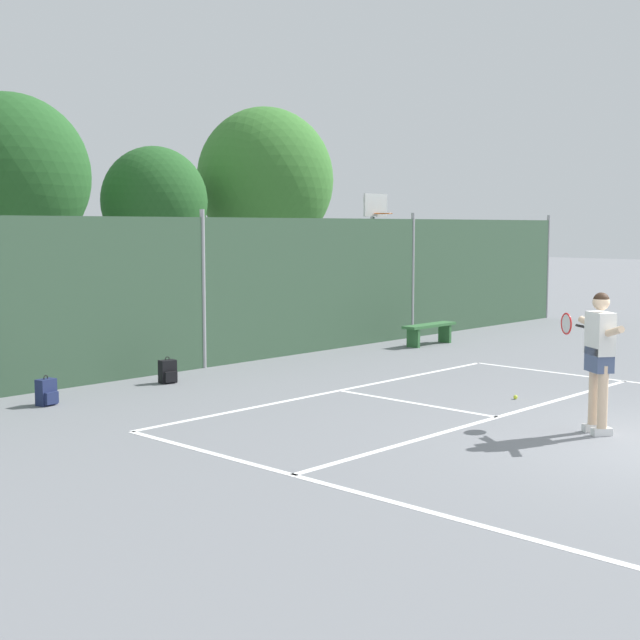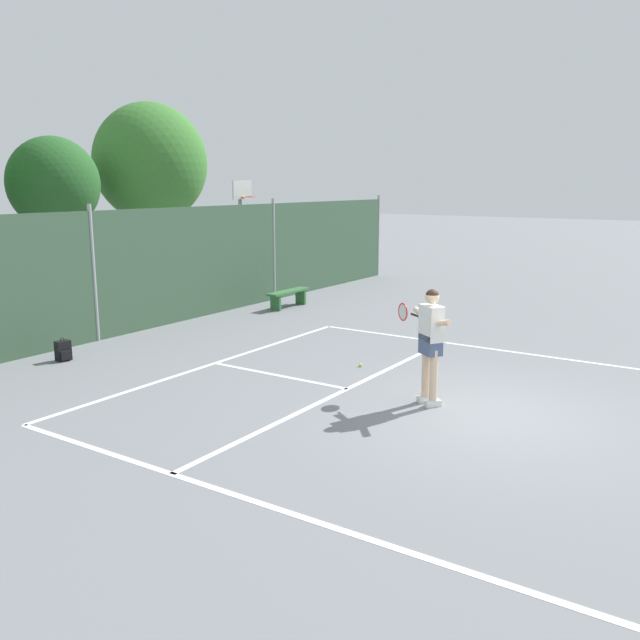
{
  "view_description": "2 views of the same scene",
  "coord_description": "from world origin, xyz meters",
  "px_view_note": "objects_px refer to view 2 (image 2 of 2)",
  "views": [
    {
      "loc": [
        -10.84,
        -4.31,
        2.71
      ],
      "look_at": [
        -1.07,
        4.93,
        1.3
      ],
      "focal_mm": 50.44,
      "sensor_mm": 36.0,
      "label": 1
    },
    {
      "loc": [
        -9.4,
        -3.19,
        3.45
      ],
      "look_at": [
        -0.16,
        2.93,
        1.18
      ],
      "focal_mm": 37.53,
      "sensor_mm": 36.0,
      "label": 2
    }
  ],
  "objects_px": {
    "basketball_hoop": "(242,219)",
    "courtside_bench": "(289,295)",
    "backpack_black": "(63,351)",
    "tennis_player": "(430,336)",
    "tennis_ball": "(361,365)"
  },
  "relations": [
    {
      "from": "basketball_hoop",
      "to": "tennis_ball",
      "type": "height_order",
      "value": "basketball_hoop"
    },
    {
      "from": "tennis_player",
      "to": "tennis_ball",
      "type": "height_order",
      "value": "tennis_player"
    },
    {
      "from": "courtside_bench",
      "to": "tennis_player",
      "type": "bearing_deg",
      "value": -129.34
    },
    {
      "from": "basketball_hoop",
      "to": "tennis_ball",
      "type": "bearing_deg",
      "value": -127.21
    },
    {
      "from": "backpack_black",
      "to": "tennis_player",
      "type": "bearing_deg",
      "value": -77.84
    },
    {
      "from": "basketball_hoop",
      "to": "courtside_bench",
      "type": "xyz_separation_m",
      "value": [
        -1.75,
        -3.13,
        -1.95
      ]
    },
    {
      "from": "basketball_hoop",
      "to": "tennis_player",
      "type": "height_order",
      "value": "basketball_hoop"
    },
    {
      "from": "tennis_player",
      "to": "tennis_ball",
      "type": "xyz_separation_m",
      "value": [
        1.32,
        2.01,
        -1.08
      ]
    },
    {
      "from": "tennis_player",
      "to": "backpack_black",
      "type": "distance_m",
      "value": 7.38
    },
    {
      "from": "tennis_ball",
      "to": "backpack_black",
      "type": "relative_size",
      "value": 0.14
    },
    {
      "from": "backpack_black",
      "to": "courtside_bench",
      "type": "height_order",
      "value": "courtside_bench"
    },
    {
      "from": "basketball_hoop",
      "to": "backpack_black",
      "type": "relative_size",
      "value": 7.67
    },
    {
      "from": "backpack_black",
      "to": "courtside_bench",
      "type": "distance_m",
      "value": 7.18
    },
    {
      "from": "tennis_player",
      "to": "tennis_ball",
      "type": "distance_m",
      "value": 2.63
    },
    {
      "from": "basketball_hoop",
      "to": "courtside_bench",
      "type": "height_order",
      "value": "basketball_hoop"
    }
  ]
}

